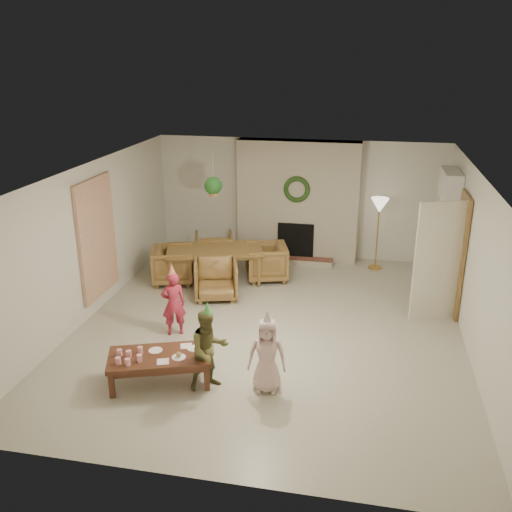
% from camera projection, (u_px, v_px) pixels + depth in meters
% --- Properties ---
extents(floor, '(7.00, 7.00, 0.00)m').
position_uv_depth(floor, '(269.00, 327.00, 8.97)').
color(floor, '#B7B29E').
rests_on(floor, ground).
extents(ceiling, '(7.00, 7.00, 0.00)m').
position_uv_depth(ceiling, '(271.00, 173.00, 8.11)').
color(ceiling, white).
rests_on(ceiling, wall_back).
extents(wall_back, '(7.00, 0.00, 7.00)m').
position_uv_depth(wall_back, '(299.00, 199.00, 11.76)').
color(wall_back, silver).
rests_on(wall_back, floor).
extents(wall_front, '(7.00, 0.00, 7.00)m').
position_uv_depth(wall_front, '(206.00, 376.00, 5.31)').
color(wall_front, silver).
rests_on(wall_front, floor).
extents(wall_left, '(0.00, 7.00, 7.00)m').
position_uv_depth(wall_left, '(89.00, 241.00, 9.10)').
color(wall_left, silver).
rests_on(wall_left, floor).
extents(wall_right, '(0.00, 7.00, 7.00)m').
position_uv_depth(wall_right, '(476.00, 268.00, 7.98)').
color(wall_right, silver).
rests_on(wall_right, floor).
extents(fireplace_mass, '(2.50, 0.40, 2.50)m').
position_uv_depth(fireplace_mass, '(298.00, 201.00, 11.58)').
color(fireplace_mass, '#562616').
rests_on(fireplace_mass, floor).
extents(fireplace_hearth, '(1.60, 0.30, 0.12)m').
position_uv_depth(fireplace_hearth, '(294.00, 261.00, 11.66)').
color(fireplace_hearth, maroon).
rests_on(fireplace_hearth, floor).
extents(fireplace_firebox, '(0.75, 0.12, 0.75)m').
position_uv_depth(fireplace_firebox, '(296.00, 240.00, 11.68)').
color(fireplace_firebox, black).
rests_on(fireplace_firebox, floor).
extents(fireplace_wreath, '(0.54, 0.10, 0.54)m').
position_uv_depth(fireplace_wreath, '(297.00, 189.00, 11.26)').
color(fireplace_wreath, '#1D3D17').
rests_on(fireplace_wreath, fireplace_mass).
extents(floor_lamp_base, '(0.27, 0.27, 0.03)m').
position_uv_depth(floor_lamp_base, '(375.00, 267.00, 11.41)').
color(floor_lamp_base, gold).
rests_on(floor_lamp_base, floor).
extents(floor_lamp_post, '(0.03, 0.03, 1.32)m').
position_uv_depth(floor_lamp_post, '(377.00, 236.00, 11.18)').
color(floor_lamp_post, gold).
rests_on(floor_lamp_post, floor).
extents(floor_lamp_shade, '(0.35, 0.35, 0.29)m').
position_uv_depth(floor_lamp_shade, '(380.00, 205.00, 10.97)').
color(floor_lamp_shade, beige).
rests_on(floor_lamp_shade, floor_lamp_post).
extents(bookshelf_carcass, '(0.30, 1.00, 2.20)m').
position_uv_depth(bookshelf_carcass, '(445.00, 230.00, 10.18)').
color(bookshelf_carcass, white).
rests_on(bookshelf_carcass, floor).
extents(bookshelf_shelf_a, '(0.30, 0.92, 0.03)m').
position_uv_depth(bookshelf_shelf_a, '(440.00, 263.00, 10.40)').
color(bookshelf_shelf_a, white).
rests_on(bookshelf_shelf_a, bookshelf_carcass).
extents(bookshelf_shelf_b, '(0.30, 0.92, 0.03)m').
position_uv_depth(bookshelf_shelf_b, '(442.00, 243.00, 10.27)').
color(bookshelf_shelf_b, white).
rests_on(bookshelf_shelf_b, bookshelf_carcass).
extents(bookshelf_shelf_c, '(0.30, 0.92, 0.03)m').
position_uv_depth(bookshelf_shelf_c, '(445.00, 222.00, 10.13)').
color(bookshelf_shelf_c, white).
rests_on(bookshelf_shelf_c, bookshelf_carcass).
extents(bookshelf_shelf_d, '(0.30, 0.92, 0.03)m').
position_uv_depth(bookshelf_shelf_d, '(447.00, 201.00, 9.99)').
color(bookshelf_shelf_d, white).
rests_on(bookshelf_shelf_d, bookshelf_carcass).
extents(books_row_lower, '(0.20, 0.40, 0.24)m').
position_uv_depth(books_row_lower, '(440.00, 259.00, 10.22)').
color(books_row_lower, '#B33421').
rests_on(books_row_lower, bookshelf_shelf_a).
extents(books_row_mid, '(0.20, 0.44, 0.24)m').
position_uv_depth(books_row_mid, '(442.00, 235.00, 10.27)').
color(books_row_mid, navy).
rests_on(books_row_mid, bookshelf_shelf_b).
extents(books_row_upper, '(0.20, 0.36, 0.22)m').
position_uv_depth(books_row_upper, '(445.00, 217.00, 10.00)').
color(books_row_upper, gold).
rests_on(books_row_upper, bookshelf_shelf_c).
extents(door_frame, '(0.05, 0.86, 2.04)m').
position_uv_depth(door_frame, '(460.00, 255.00, 9.17)').
color(door_frame, olive).
rests_on(door_frame, floor).
extents(door_leaf, '(0.77, 0.32, 2.00)m').
position_uv_depth(door_leaf, '(438.00, 262.00, 8.90)').
color(door_leaf, beige).
rests_on(door_leaf, floor).
extents(curtain_panel, '(0.06, 1.20, 2.00)m').
position_uv_depth(curtain_panel, '(97.00, 238.00, 9.27)').
color(curtain_panel, beige).
rests_on(curtain_panel, wall_left).
extents(dining_table, '(2.02, 1.48, 0.63)m').
position_uv_depth(dining_table, '(215.00, 265.00, 10.69)').
color(dining_table, olive).
rests_on(dining_table, floor).
extents(dining_chair_near, '(0.94, 0.95, 0.70)m').
position_uv_depth(dining_chair_near, '(216.00, 279.00, 9.93)').
color(dining_chair_near, olive).
rests_on(dining_chair_near, floor).
extents(dining_chair_far, '(0.94, 0.95, 0.70)m').
position_uv_depth(dining_chair_far, '(214.00, 250.00, 11.42)').
color(dining_chair_far, olive).
rests_on(dining_chair_far, floor).
extents(dining_chair_left, '(0.95, 0.94, 0.70)m').
position_uv_depth(dining_chair_left, '(173.00, 265.00, 10.61)').
color(dining_chair_left, olive).
rests_on(dining_chair_left, floor).
extents(dining_chair_right, '(0.95, 0.94, 0.70)m').
position_uv_depth(dining_chair_right, '(266.00, 262.00, 10.76)').
color(dining_chair_right, olive).
rests_on(dining_chair_right, floor).
extents(hanging_plant_cord, '(0.01, 0.01, 0.70)m').
position_uv_depth(hanging_plant_cord, '(213.00, 173.00, 9.85)').
color(hanging_plant_cord, tan).
rests_on(hanging_plant_cord, ceiling).
extents(hanging_plant_pot, '(0.16, 0.16, 0.12)m').
position_uv_depth(hanging_plant_pot, '(213.00, 192.00, 9.97)').
color(hanging_plant_pot, '#9F6333').
rests_on(hanging_plant_pot, hanging_plant_cord).
extents(hanging_plant_foliage, '(0.32, 0.32, 0.32)m').
position_uv_depth(hanging_plant_foliage, '(213.00, 186.00, 9.93)').
color(hanging_plant_foliage, '#174718').
rests_on(hanging_plant_foliage, hanging_plant_pot).
extents(coffee_table_top, '(1.47, 1.07, 0.06)m').
position_uv_depth(coffee_table_top, '(159.00, 357.00, 7.34)').
color(coffee_table_top, '#552D1C').
rests_on(coffee_table_top, floor).
extents(coffee_table_apron, '(1.34, 0.94, 0.08)m').
position_uv_depth(coffee_table_apron, '(160.00, 362.00, 7.37)').
color(coffee_table_apron, '#552D1C').
rests_on(coffee_table_apron, floor).
extents(coffee_leg_fl, '(0.09, 0.09, 0.35)m').
position_uv_depth(coffee_leg_fl, '(112.00, 385.00, 7.08)').
color(coffee_leg_fl, '#552D1C').
rests_on(coffee_leg_fl, floor).
extents(coffee_leg_fr, '(0.09, 0.09, 0.35)m').
position_uv_depth(coffee_leg_fr, '(207.00, 378.00, 7.24)').
color(coffee_leg_fr, '#552D1C').
rests_on(coffee_leg_fr, floor).
extents(coffee_leg_bl, '(0.09, 0.09, 0.35)m').
position_uv_depth(coffee_leg_bl, '(116.00, 363.00, 7.58)').
color(coffee_leg_bl, '#552D1C').
rests_on(coffee_leg_bl, floor).
extents(coffee_leg_br, '(0.09, 0.09, 0.35)m').
position_uv_depth(coffee_leg_br, '(205.00, 357.00, 7.74)').
color(coffee_leg_br, '#552D1C').
rests_on(coffee_leg_br, floor).
extents(cup_a, '(0.09, 0.09, 0.09)m').
position_uv_depth(cup_a, '(118.00, 361.00, 7.10)').
color(cup_a, white).
rests_on(cup_a, coffee_table_top).
extents(cup_b, '(0.09, 0.09, 0.09)m').
position_uv_depth(cup_b, '(120.00, 353.00, 7.30)').
color(cup_b, white).
rests_on(cup_b, coffee_table_top).
extents(cup_c, '(0.09, 0.09, 0.09)m').
position_uv_depth(cup_c, '(128.00, 362.00, 7.07)').
color(cup_c, white).
rests_on(cup_c, coffee_table_top).
extents(cup_d, '(0.09, 0.09, 0.09)m').
position_uv_depth(cup_d, '(129.00, 354.00, 7.26)').
color(cup_d, white).
rests_on(cup_d, coffee_table_top).
extents(cup_e, '(0.09, 0.09, 0.09)m').
position_uv_depth(cup_e, '(139.00, 358.00, 7.17)').
color(cup_e, white).
rests_on(cup_e, coffee_table_top).
extents(cup_f, '(0.09, 0.09, 0.09)m').
position_uv_depth(cup_f, '(140.00, 350.00, 7.36)').
color(cup_f, white).
rests_on(cup_f, coffee_table_top).
extents(plate_a, '(0.23, 0.23, 0.01)m').
position_uv_depth(plate_a, '(155.00, 350.00, 7.44)').
color(plate_a, white).
rests_on(plate_a, coffee_table_top).
extents(plate_b, '(0.23, 0.23, 0.01)m').
position_uv_depth(plate_b, '(179.00, 357.00, 7.27)').
color(plate_b, white).
rests_on(plate_b, coffee_table_top).
extents(plate_c, '(0.23, 0.23, 0.01)m').
position_uv_depth(plate_c, '(194.00, 348.00, 7.49)').
color(plate_c, white).
rests_on(plate_c, coffee_table_top).
extents(food_scoop, '(0.09, 0.09, 0.07)m').
position_uv_depth(food_scoop, '(179.00, 354.00, 7.25)').
color(food_scoop, tan).
rests_on(food_scoop, plate_b).
extents(napkin_left, '(0.20, 0.20, 0.01)m').
position_uv_depth(napkin_left, '(163.00, 362.00, 7.17)').
color(napkin_left, '#FFBBD4').
rests_on(napkin_left, coffee_table_top).
extents(napkin_right, '(0.20, 0.20, 0.01)m').
position_uv_depth(napkin_right, '(186.00, 346.00, 7.55)').
color(napkin_right, '#FFBBD4').
rests_on(napkin_right, coffee_table_top).
extents(child_red, '(0.44, 0.38, 1.03)m').
position_uv_depth(child_red, '(174.00, 304.00, 8.58)').
color(child_red, '#AE253B').
rests_on(child_red, floor).
extents(party_hat_red, '(0.15, 0.15, 0.19)m').
position_uv_depth(party_hat_red, '(172.00, 270.00, 8.39)').
color(party_hat_red, gold).
rests_on(party_hat_red, child_red).
extents(child_plaid, '(0.67, 0.65, 1.10)m').
position_uv_depth(child_plaid, '(209.00, 350.00, 7.18)').
color(child_plaid, brown).
rests_on(child_plaid, floor).
extents(party_hat_plaid, '(0.16, 0.16, 0.18)m').
position_uv_depth(party_hat_plaid, '(207.00, 308.00, 6.98)').
color(party_hat_plaid, '#4BB051').
rests_on(party_hat_plaid, child_plaid).
extents(child_pink, '(0.52, 0.37, 1.01)m').
position_uv_depth(child_pink, '(267.00, 355.00, 7.13)').
color(child_pink, beige).
rests_on(child_pink, floor).
extents(party_hat_pink, '(0.14, 0.14, 0.18)m').
position_uv_depth(party_hat_pink, '(267.00, 317.00, 6.94)').
color(party_hat_pink, silver).
rests_on(party_hat_pink, child_pink).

